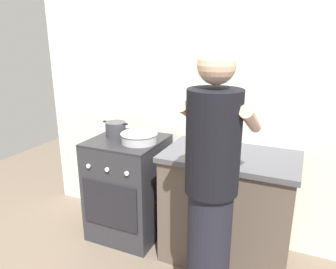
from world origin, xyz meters
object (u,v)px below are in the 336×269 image
pot (116,129)px  utensil_crock (211,132)px  person (211,197)px  mixing_bowl (139,137)px  stove_range (129,187)px

pot → utensil_crock: 0.84m
pot → person: person is taller
mixing_bowl → utensil_crock: size_ratio=0.91×
utensil_crock → person: size_ratio=0.20×
stove_range → mixing_bowl: size_ratio=2.94×
stove_range → pot: 0.53m
pot → person: bearing=-32.0°
utensil_crock → mixing_bowl: bearing=-160.3°
mixing_bowl → person: 0.99m
mixing_bowl → utensil_crock: bearing=19.7°
pot → mixing_bowl: bearing=-16.3°
pot → person: (1.08, -0.67, -0.10)m
stove_range → person: (0.94, -0.62, 0.41)m
pot → person: size_ratio=0.14×
mixing_bowl → pot: bearing=163.7°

